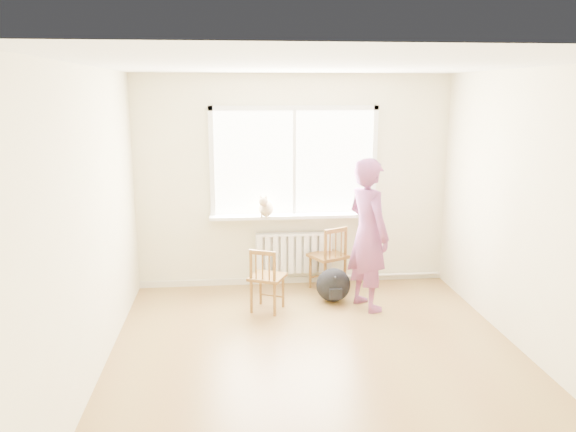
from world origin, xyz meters
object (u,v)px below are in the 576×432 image
object	(u,v)px
chair_left	(266,280)
backpack	(333,285)
chair_right	(330,258)
cat	(266,207)
person	(368,234)

from	to	relation	value
chair_left	backpack	distance (m)	0.87
chair_right	cat	size ratio (longest dim) A/B	1.93
cat	chair_right	bearing A→B (deg)	6.12
chair_right	cat	world-z (taller)	cat
backpack	cat	bearing A→B (deg)	145.32
person	cat	bearing A→B (deg)	33.75
chair_left	cat	xyz separation A→B (m)	(0.05, 0.76, 0.69)
cat	backpack	world-z (taller)	cat
chair_right	backpack	xyz separation A→B (m)	(-0.02, -0.39, -0.22)
cat	person	bearing A→B (deg)	-17.21
person	chair_left	bearing A→B (deg)	68.06
chair_left	person	bearing A→B (deg)	-154.29
chair_right	backpack	distance (m)	0.45
chair_left	backpack	xyz separation A→B (m)	(0.82, 0.23, -0.17)
chair_right	person	world-z (taller)	person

